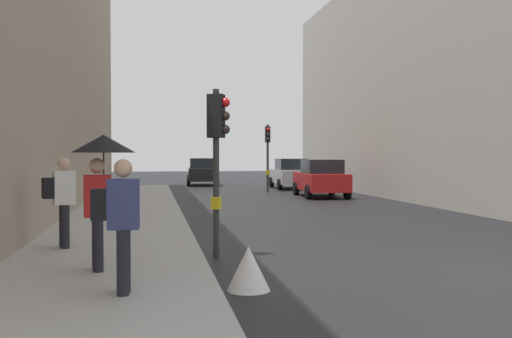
{
  "coord_description": "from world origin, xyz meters",
  "views": [
    {
      "loc": [
        -5.67,
        -8.9,
        1.98
      ],
      "look_at": [
        -2.35,
        9.34,
        1.52
      ],
      "focal_mm": 40.05,
      "sensor_mm": 36.0,
      "label": 1
    }
  ],
  "objects_px": {
    "traffic_light_far_median": "(268,146)",
    "car_dark_suv": "(202,172)",
    "pedestrian_with_umbrella": "(102,164)",
    "warning_sign_triangle": "(249,268)",
    "pedestrian_with_grey_backpack": "(120,218)",
    "pedestrian_with_black_backpack": "(62,197)",
    "traffic_light_near_right": "(217,141)",
    "car_red_sedan": "(321,178)",
    "car_silver_hatchback": "(291,174)"
  },
  "relations": [
    {
      "from": "traffic_light_far_median",
      "to": "car_dark_suv",
      "type": "relative_size",
      "value": 0.83
    },
    {
      "from": "pedestrian_with_umbrella",
      "to": "warning_sign_triangle",
      "type": "distance_m",
      "value": 2.85
    },
    {
      "from": "traffic_light_near_right",
      "to": "pedestrian_with_grey_backpack",
      "type": "height_order",
      "value": "traffic_light_near_right"
    },
    {
      "from": "car_silver_hatchback",
      "to": "pedestrian_with_grey_backpack",
      "type": "distance_m",
      "value": 26.18
    },
    {
      "from": "car_red_sedan",
      "to": "warning_sign_triangle",
      "type": "distance_m",
      "value": 18.77
    },
    {
      "from": "traffic_light_far_median",
      "to": "car_dark_suv",
      "type": "distance_m",
      "value": 8.33
    },
    {
      "from": "car_silver_hatchback",
      "to": "car_dark_suv",
      "type": "relative_size",
      "value": 0.99
    },
    {
      "from": "traffic_light_near_right",
      "to": "car_silver_hatchback",
      "type": "xyz_separation_m",
      "value": [
        6.73,
        21.43,
        -1.37
      ]
    },
    {
      "from": "traffic_light_near_right",
      "to": "warning_sign_triangle",
      "type": "height_order",
      "value": "traffic_light_near_right"
    },
    {
      "from": "traffic_light_near_right",
      "to": "warning_sign_triangle",
      "type": "xyz_separation_m",
      "value": [
        0.14,
        -2.82,
        -1.92
      ]
    },
    {
      "from": "traffic_light_far_median",
      "to": "pedestrian_with_umbrella",
      "type": "xyz_separation_m",
      "value": [
        -6.8,
        -20.34,
        -0.63
      ]
    },
    {
      "from": "traffic_light_far_median",
      "to": "pedestrian_with_black_backpack",
      "type": "distance_m",
      "value": 19.6
    },
    {
      "from": "traffic_light_near_right",
      "to": "car_silver_hatchback",
      "type": "distance_m",
      "value": 22.51
    },
    {
      "from": "car_red_sedan",
      "to": "warning_sign_triangle",
      "type": "bearing_deg",
      "value": -110.02
    },
    {
      "from": "car_silver_hatchback",
      "to": "pedestrian_with_black_backpack",
      "type": "height_order",
      "value": "pedestrian_with_black_backpack"
    },
    {
      "from": "traffic_light_far_median",
      "to": "car_dark_suv",
      "type": "height_order",
      "value": "traffic_light_far_median"
    },
    {
      "from": "traffic_light_far_median",
      "to": "pedestrian_with_umbrella",
      "type": "relative_size",
      "value": 1.67
    },
    {
      "from": "traffic_light_far_median",
      "to": "car_silver_hatchback",
      "type": "distance_m",
      "value": 3.81
    },
    {
      "from": "traffic_light_near_right",
      "to": "pedestrian_with_black_backpack",
      "type": "xyz_separation_m",
      "value": [
        -2.99,
        0.62,
        -1.08
      ]
    },
    {
      "from": "traffic_light_near_right",
      "to": "traffic_light_far_median",
      "type": "bearing_deg",
      "value": 75.59
    },
    {
      "from": "warning_sign_triangle",
      "to": "pedestrian_with_black_backpack",
      "type": "bearing_deg",
      "value": 132.2
    },
    {
      "from": "traffic_light_far_median",
      "to": "car_dark_suv",
      "type": "bearing_deg",
      "value": 109.99
    },
    {
      "from": "car_silver_hatchback",
      "to": "pedestrian_with_black_backpack",
      "type": "distance_m",
      "value": 22.97
    },
    {
      "from": "car_dark_suv",
      "to": "pedestrian_with_black_backpack",
      "type": "distance_m",
      "value": 26.12
    },
    {
      "from": "car_red_sedan",
      "to": "pedestrian_with_grey_backpack",
      "type": "distance_m",
      "value": 19.95
    },
    {
      "from": "traffic_light_near_right",
      "to": "car_silver_hatchback",
      "type": "height_order",
      "value": "traffic_light_near_right"
    },
    {
      "from": "car_silver_hatchback",
      "to": "pedestrian_with_grey_backpack",
      "type": "xyz_separation_m",
      "value": [
        -8.39,
        -24.8,
        0.29
      ]
    },
    {
      "from": "car_red_sedan",
      "to": "traffic_light_far_median",
      "type": "bearing_deg",
      "value": 115.37
    },
    {
      "from": "car_silver_hatchback",
      "to": "pedestrian_with_black_backpack",
      "type": "bearing_deg",
      "value": -115.03
    },
    {
      "from": "car_red_sedan",
      "to": "pedestrian_with_umbrella",
      "type": "distance_m",
      "value": 18.69
    },
    {
      "from": "pedestrian_with_umbrella",
      "to": "car_dark_suv",
      "type": "bearing_deg",
      "value": 81.87
    },
    {
      "from": "car_dark_suv",
      "to": "pedestrian_with_black_backpack",
      "type": "height_order",
      "value": "pedestrian_with_black_backpack"
    },
    {
      "from": "car_silver_hatchback",
      "to": "pedestrian_with_black_backpack",
      "type": "xyz_separation_m",
      "value": [
        -9.72,
        -20.81,
        0.29
      ]
    },
    {
      "from": "car_red_sedan",
      "to": "car_dark_suv",
      "type": "distance_m",
      "value": 12.34
    },
    {
      "from": "traffic_light_far_median",
      "to": "traffic_light_near_right",
      "type": "bearing_deg",
      "value": -104.41
    },
    {
      "from": "traffic_light_near_right",
      "to": "pedestrian_with_umbrella",
      "type": "relative_size",
      "value": 1.52
    },
    {
      "from": "pedestrian_with_umbrella",
      "to": "pedestrian_with_black_backpack",
      "type": "relative_size",
      "value": 1.21
    },
    {
      "from": "car_silver_hatchback",
      "to": "car_dark_suv",
      "type": "height_order",
      "value": "same"
    },
    {
      "from": "traffic_light_far_median",
      "to": "car_red_sedan",
      "type": "distance_m",
      "value": 4.47
    },
    {
      "from": "car_silver_hatchback",
      "to": "pedestrian_with_umbrella",
      "type": "relative_size",
      "value": 1.99
    },
    {
      "from": "car_dark_suv",
      "to": "pedestrian_with_grey_backpack",
      "type": "height_order",
      "value": "pedestrian_with_grey_backpack"
    },
    {
      "from": "car_silver_hatchback",
      "to": "pedestrian_with_umbrella",
      "type": "distance_m",
      "value": 24.81
    },
    {
      "from": "pedestrian_with_black_backpack",
      "to": "warning_sign_triangle",
      "type": "xyz_separation_m",
      "value": [
        3.13,
        -3.45,
        -0.84
      ]
    },
    {
      "from": "traffic_light_far_median",
      "to": "car_silver_hatchback",
      "type": "xyz_separation_m",
      "value": [
        1.96,
        2.86,
        -1.6
      ]
    },
    {
      "from": "traffic_light_near_right",
      "to": "car_dark_suv",
      "type": "xyz_separation_m",
      "value": [
        1.98,
        26.26,
        -1.37
      ]
    },
    {
      "from": "car_red_sedan",
      "to": "pedestrian_with_umbrella",
      "type": "xyz_separation_m",
      "value": [
        -8.59,
        -16.57,
        0.96
      ]
    },
    {
      "from": "traffic_light_far_median",
      "to": "car_silver_hatchback",
      "type": "height_order",
      "value": "traffic_light_far_median"
    },
    {
      "from": "pedestrian_with_grey_backpack",
      "to": "pedestrian_with_umbrella",
      "type": "bearing_deg",
      "value": 102.75
    },
    {
      "from": "warning_sign_triangle",
      "to": "pedestrian_with_grey_backpack",
      "type": "bearing_deg",
      "value": -163.22
    },
    {
      "from": "pedestrian_with_black_backpack",
      "to": "pedestrian_with_grey_backpack",
      "type": "xyz_separation_m",
      "value": [
        1.33,
        -3.99,
        0.0
      ]
    }
  ]
}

